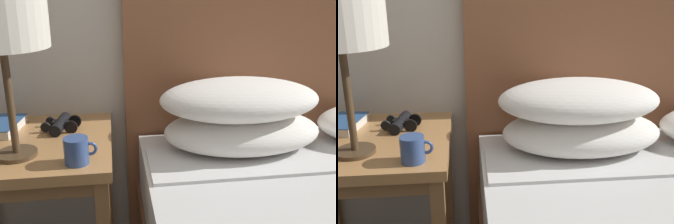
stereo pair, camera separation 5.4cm
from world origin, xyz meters
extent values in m
cube|color=#AD7A47|center=(-0.57, 0.59, 0.57)|extent=(0.58, 0.58, 0.04)
cube|color=brown|center=(-0.57, 0.59, 0.53)|extent=(0.55, 0.55, 0.05)
cube|color=olive|center=(-0.31, 0.85, 0.28)|extent=(0.04, 0.04, 0.55)
cube|color=silver|center=(0.53, 0.47, 0.51)|extent=(1.36, 0.28, 0.01)
cube|color=brown|center=(0.53, 0.82, 0.64)|extent=(1.49, 0.06, 1.28)
ellipsoid|color=white|center=(0.22, 0.58, 0.58)|extent=(0.60, 0.36, 0.15)
ellipsoid|color=white|center=(0.20, 0.58, 0.71)|extent=(0.60, 0.36, 0.15)
cylinder|color=#4C3823|center=(-0.58, 0.46, 0.59)|extent=(0.13, 0.13, 0.01)
cylinder|color=#4C3823|center=(-0.58, 0.46, 0.77)|extent=(0.02, 0.02, 0.34)
cube|color=silver|center=(-0.68, 0.71, 0.60)|extent=(0.14, 0.21, 0.03)
cube|color=#2D568E|center=(-0.68, 0.71, 0.62)|extent=(0.15, 0.22, 0.00)
cylinder|color=black|center=(-0.47, 0.65, 0.61)|extent=(0.06, 0.10, 0.04)
cylinder|color=black|center=(-0.43, 0.65, 0.61)|extent=(0.05, 0.02, 0.05)
cylinder|color=black|center=(-0.52, 0.66, 0.61)|extent=(0.04, 0.02, 0.04)
cylinder|color=black|center=(-0.46, 0.72, 0.61)|extent=(0.06, 0.10, 0.04)
cylinder|color=black|center=(-0.42, 0.71, 0.61)|extent=(0.05, 0.02, 0.05)
cylinder|color=black|center=(-0.51, 0.73, 0.61)|extent=(0.04, 0.02, 0.04)
cube|color=black|center=(-0.47, 0.69, 0.62)|extent=(0.06, 0.04, 0.01)
cylinder|color=black|center=(-0.47, 0.69, 0.62)|extent=(0.02, 0.01, 0.02)
cylinder|color=#334C84|center=(-0.39, 0.38, 0.63)|extent=(0.08, 0.08, 0.08)
torus|color=#334C84|center=(-0.34, 0.38, 0.63)|extent=(0.05, 0.01, 0.05)
camera|label=1|loc=(-0.27, -0.76, 1.13)|focal=42.00mm
camera|label=2|loc=(-0.21, -0.77, 1.13)|focal=42.00mm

